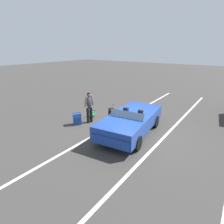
{
  "coord_description": "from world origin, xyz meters",
  "views": [
    {
      "loc": [
        6.98,
        3.87,
        3.85
      ],
      "look_at": [
        -0.22,
        -1.23,
        0.75
      ],
      "focal_mm": 29.64,
      "sensor_mm": 36.0,
      "label": 1
    }
  ],
  "objects_px": {
    "suitcase_large_black": "(112,116)",
    "suitcase_medium_bright": "(77,119)",
    "duffel_bag": "(93,114)",
    "convertible_car": "(129,123)",
    "traveler_person": "(89,106)"
  },
  "relations": [
    {
      "from": "suitcase_medium_bright",
      "to": "duffel_bag",
      "type": "height_order",
      "value": "suitcase_medium_bright"
    },
    {
      "from": "convertible_car",
      "to": "suitcase_medium_bright",
      "type": "distance_m",
      "value": 2.88
    },
    {
      "from": "duffel_bag",
      "to": "traveler_person",
      "type": "relative_size",
      "value": 0.43
    },
    {
      "from": "suitcase_large_black",
      "to": "suitcase_medium_bright",
      "type": "height_order",
      "value": "suitcase_large_black"
    },
    {
      "from": "suitcase_large_black",
      "to": "suitcase_medium_bright",
      "type": "distance_m",
      "value": 1.84
    },
    {
      "from": "suitcase_medium_bright",
      "to": "traveler_person",
      "type": "height_order",
      "value": "traveler_person"
    },
    {
      "from": "suitcase_large_black",
      "to": "suitcase_medium_bright",
      "type": "bearing_deg",
      "value": -1.51
    },
    {
      "from": "suitcase_large_black",
      "to": "convertible_car",
      "type": "bearing_deg",
      "value": 104.73
    },
    {
      "from": "suitcase_large_black",
      "to": "traveler_person",
      "type": "xyz_separation_m",
      "value": [
        0.7,
        -0.96,
        0.56
      ]
    },
    {
      "from": "convertible_car",
      "to": "suitcase_large_black",
      "type": "distance_m",
      "value": 1.76
    },
    {
      "from": "suitcase_large_black",
      "to": "duffel_bag",
      "type": "relative_size",
      "value": 1.41
    },
    {
      "from": "convertible_car",
      "to": "traveler_person",
      "type": "xyz_separation_m",
      "value": [
        -0.11,
        -2.51,
        0.34
      ]
    },
    {
      "from": "duffel_bag",
      "to": "convertible_car",
      "type": "bearing_deg",
      "value": 74.09
    },
    {
      "from": "convertible_car",
      "to": "suitcase_medium_bright",
      "type": "bearing_deg",
      "value": -86.56
    },
    {
      "from": "traveler_person",
      "to": "convertible_car",
      "type": "bearing_deg",
      "value": 10.3
    }
  ]
}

